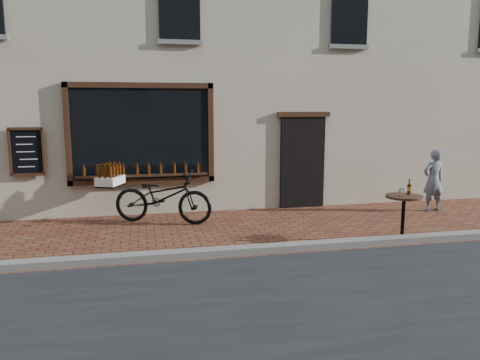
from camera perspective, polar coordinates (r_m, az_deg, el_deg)
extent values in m
plane|color=#5C281D|center=(7.89, 2.86, -9.26)|extent=(90.00, 90.00, 0.00)
cube|color=slate|center=(8.05, 2.49, -8.42)|extent=(90.00, 0.25, 0.12)
cube|color=beige|center=(14.08, -4.26, 19.43)|extent=(28.00, 6.00, 10.00)
cube|color=black|center=(10.69, -11.93, 5.55)|extent=(3.00, 0.06, 2.00)
cube|color=black|center=(10.66, -12.12, 11.23)|extent=(3.24, 0.10, 0.12)
cube|color=black|center=(10.78, -11.74, -0.09)|extent=(3.24, 0.10, 0.12)
cube|color=black|center=(10.77, -20.29, 5.20)|extent=(0.12, 0.10, 2.24)
cube|color=black|center=(10.79, -3.58, 5.76)|extent=(0.12, 0.10, 2.24)
cube|color=black|center=(10.72, -11.76, 0.56)|extent=(2.90, 0.16, 0.05)
cube|color=black|center=(11.44, 7.60, 2.12)|extent=(1.10, 0.10, 2.20)
cube|color=black|center=(11.33, 7.78, 7.93)|extent=(1.30, 0.10, 0.12)
cube|color=black|center=(10.96, -24.53, 3.16)|extent=(0.62, 0.04, 0.92)
cylinder|color=#3D1C07|center=(10.76, -18.45, 0.96)|extent=(0.06, 0.06, 0.19)
cylinder|color=#3D1C07|center=(10.74, -16.98, 1.01)|extent=(0.06, 0.06, 0.19)
cylinder|color=#3D1C07|center=(10.72, -15.50, 1.06)|extent=(0.06, 0.06, 0.19)
cylinder|color=#3D1C07|center=(10.70, -14.01, 1.12)|extent=(0.06, 0.06, 0.19)
cylinder|color=#3D1C07|center=(10.70, -12.53, 1.17)|extent=(0.06, 0.06, 0.19)
cylinder|color=#3D1C07|center=(10.70, -11.04, 1.22)|extent=(0.06, 0.06, 0.19)
cylinder|color=#3D1C07|center=(10.71, -9.55, 1.27)|extent=(0.06, 0.06, 0.19)
cylinder|color=#3D1C07|center=(10.72, -8.07, 1.31)|extent=(0.06, 0.06, 0.19)
cylinder|color=#3D1C07|center=(10.75, -6.60, 1.36)|extent=(0.06, 0.06, 0.19)
cylinder|color=#3D1C07|center=(10.78, -5.13, 1.41)|extent=(0.06, 0.06, 0.19)
cube|color=black|center=(10.93, -7.41, 20.24)|extent=(0.90, 0.06, 1.40)
cube|color=black|center=(11.96, 13.24, 19.11)|extent=(0.90, 0.06, 1.40)
imported|color=black|center=(10.03, -9.39, -2.04)|extent=(2.25, 1.51, 1.12)
cube|color=black|center=(10.45, -15.52, -0.63)|extent=(0.62, 0.71, 0.04)
cube|color=white|center=(10.44, -15.55, -0.06)|extent=(0.63, 0.74, 0.17)
cylinder|color=#3D1C07|center=(10.15, -15.52, 0.86)|extent=(0.07, 0.07, 0.24)
cylinder|color=#3D1C07|center=(10.21, -16.14, 0.88)|extent=(0.07, 0.07, 0.24)
cylinder|color=#3D1C07|center=(10.26, -16.77, 0.89)|extent=(0.07, 0.07, 0.24)
cylinder|color=#3D1C07|center=(10.29, -15.15, 0.98)|extent=(0.07, 0.07, 0.24)
cylinder|color=#3D1C07|center=(10.34, -15.78, 1.00)|extent=(0.07, 0.07, 0.24)
cylinder|color=#3D1C07|center=(10.39, -16.39, 1.01)|extent=(0.07, 0.07, 0.24)
cylinder|color=#3D1C07|center=(10.42, -14.80, 1.10)|extent=(0.07, 0.07, 0.24)
cylinder|color=#3D1C07|center=(10.47, -15.42, 1.11)|extent=(0.07, 0.07, 0.24)
cylinder|color=#3D1C07|center=(10.53, -16.03, 1.13)|extent=(0.07, 0.07, 0.24)
cylinder|color=#3D1C07|center=(10.55, -14.46, 1.21)|extent=(0.07, 0.07, 0.24)
cylinder|color=#3D1C07|center=(10.61, -15.07, 1.23)|extent=(0.07, 0.07, 0.24)
cylinder|color=#3D1C07|center=(10.66, -15.67, 1.24)|extent=(0.07, 0.07, 0.24)
cylinder|color=black|center=(9.26, 19.11, -6.85)|extent=(0.49, 0.49, 0.03)
cylinder|color=black|center=(9.16, 19.24, -4.43)|extent=(0.07, 0.07, 0.77)
cylinder|color=black|center=(9.07, 19.38, -1.92)|extent=(0.66, 0.66, 0.04)
cylinder|color=gold|center=(9.18, 19.91, -1.03)|extent=(0.07, 0.07, 0.07)
cylinder|color=white|center=(8.93, 19.07, -1.45)|extent=(0.09, 0.09, 0.14)
imported|color=slate|center=(11.89, 22.50, -0.03)|extent=(0.55, 0.37, 1.46)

